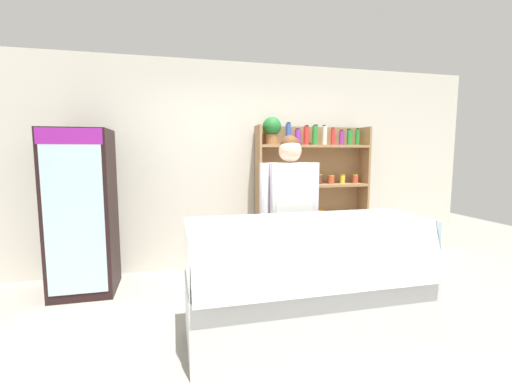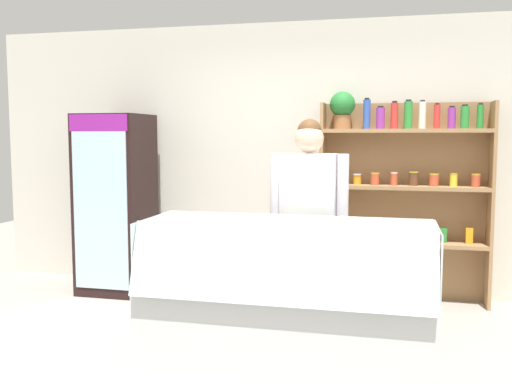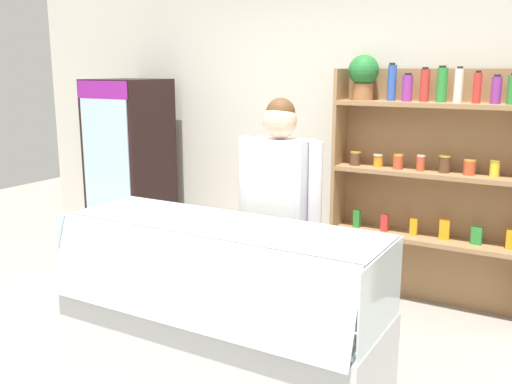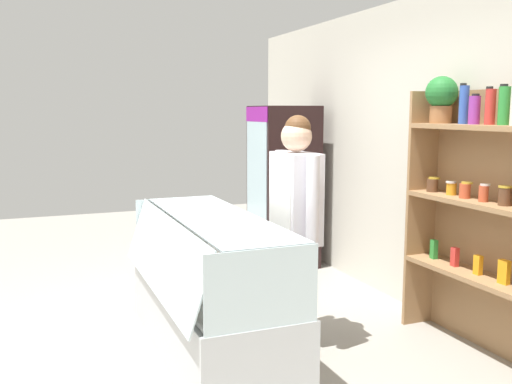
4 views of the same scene
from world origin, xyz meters
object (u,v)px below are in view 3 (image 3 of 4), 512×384
at_px(drinks_fridge, 130,172).
at_px(deli_display_case, 220,336).
at_px(shelving_unit, 427,168).
at_px(shop_clerk, 279,203).

xyz_separation_m(drinks_fridge, deli_display_case, (2.02, -1.49, -0.58)).
relative_size(drinks_fridge, shelving_unit, 0.90).
xyz_separation_m(shelving_unit, deli_display_case, (-0.74, -1.83, -0.81)).
xyz_separation_m(shelving_unit, shop_clerk, (-0.68, -1.19, -0.11)).
distance_m(shelving_unit, shop_clerk, 1.37).
bearing_deg(drinks_fridge, deli_display_case, -36.43).
distance_m(drinks_fridge, shop_clerk, 2.25).
bearing_deg(deli_display_case, drinks_fridge, 143.57).
relative_size(shelving_unit, shop_clerk, 1.17).
height_order(shelving_unit, deli_display_case, shelving_unit).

